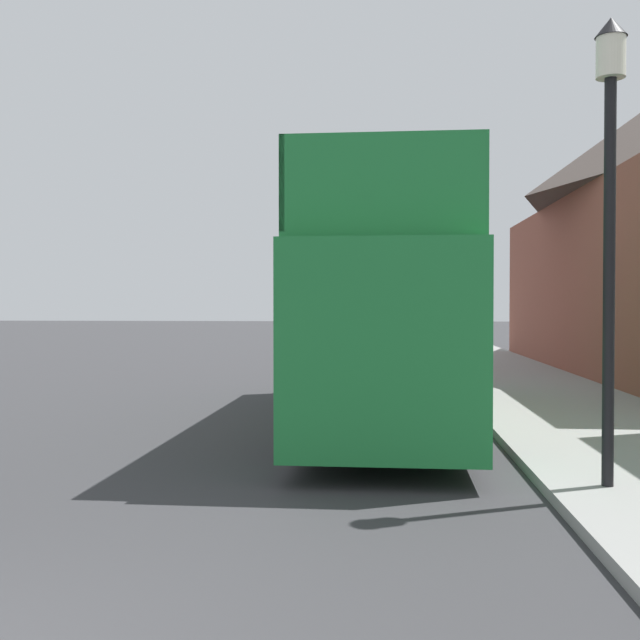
# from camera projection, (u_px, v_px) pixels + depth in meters

# --- Properties ---
(ground_plane) EXTENTS (144.00, 144.00, 0.00)m
(ground_plane) POSITION_uv_depth(u_px,v_px,m) (288.00, 370.00, 24.82)
(ground_plane) COLOR #333335
(sidewalk) EXTENTS (3.82, 108.00, 0.14)m
(sidewalk) POSITION_uv_depth(u_px,v_px,m) (512.00, 378.00, 21.30)
(sidewalk) COLOR gray
(sidewalk) RESTS_ON ground_plane
(tour_bus) EXTENTS (2.71, 10.63, 4.25)m
(tour_bus) POSITION_uv_depth(u_px,v_px,m) (386.00, 318.00, 13.95)
(tour_bus) COLOR #1E7A38
(tour_bus) RESTS_ON ground_plane
(parked_car_ahead_of_bus) EXTENTS (2.04, 4.50, 1.51)m
(parked_car_ahead_of_bus) POSITION_uv_depth(u_px,v_px,m) (402.00, 352.00, 22.89)
(parked_car_ahead_of_bus) COLOR maroon
(parked_car_ahead_of_bus) RESTS_ON ground_plane
(lamp_post_nearest) EXTENTS (0.35, 0.35, 5.22)m
(lamp_post_nearest) POSITION_uv_depth(u_px,v_px,m) (610.00, 168.00, 8.31)
(lamp_post_nearest) COLOR black
(lamp_post_nearest) RESTS_ON sidewalk
(lamp_post_second) EXTENTS (0.35, 0.35, 4.97)m
(lamp_post_second) POSITION_uv_depth(u_px,v_px,m) (476.00, 247.00, 17.67)
(lamp_post_second) COLOR black
(lamp_post_second) RESTS_ON sidewalk
(lamp_post_third) EXTENTS (0.35, 0.35, 5.09)m
(lamp_post_third) POSITION_uv_depth(u_px,v_px,m) (443.00, 265.00, 27.00)
(lamp_post_third) COLOR black
(lamp_post_third) RESTS_ON sidewalk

